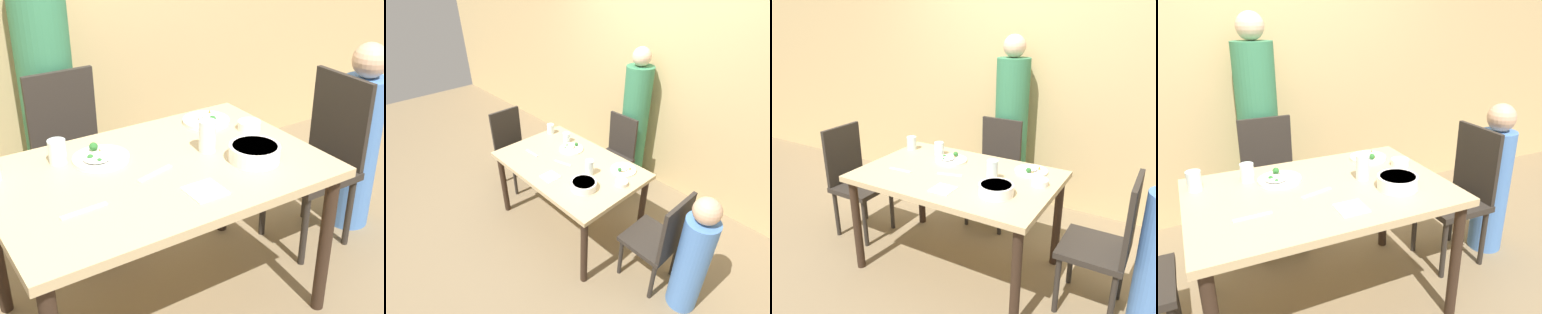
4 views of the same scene
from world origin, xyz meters
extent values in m
plane|color=#847051|center=(0.00, 0.00, 0.00)|extent=(10.00, 10.00, 0.00)
cube|color=tan|center=(0.00, 1.36, 1.35)|extent=(10.00, 0.06, 2.70)
cube|color=tan|center=(0.00, 0.00, 0.74)|extent=(1.37, 0.90, 0.04)
cylinder|color=#332319|center=(-0.63, -0.39, 0.36)|extent=(0.06, 0.06, 0.72)
cylinder|color=#332319|center=(0.63, -0.39, 0.36)|extent=(0.06, 0.06, 0.72)
cylinder|color=#332319|center=(-0.63, 0.39, 0.36)|extent=(0.06, 0.06, 0.72)
cylinder|color=#332319|center=(0.63, 0.39, 0.36)|extent=(0.06, 0.06, 0.72)
cube|color=#2D2823|center=(-0.08, 0.72, 0.43)|extent=(0.40, 0.40, 0.04)
cube|color=#2D2823|center=(-0.08, 0.91, 0.70)|extent=(0.38, 0.03, 0.49)
cylinder|color=#2D2823|center=(-0.25, 0.56, 0.21)|extent=(0.04, 0.04, 0.41)
cylinder|color=#2D2823|center=(0.08, 0.56, 0.21)|extent=(0.04, 0.04, 0.41)
cylinder|color=#2D2823|center=(-0.25, 0.89, 0.21)|extent=(0.04, 0.04, 0.41)
cylinder|color=#2D2823|center=(0.08, 0.89, 0.21)|extent=(0.04, 0.04, 0.41)
cube|color=#2D2823|center=(0.96, 0.06, 0.43)|extent=(0.40, 0.40, 0.04)
cube|color=#2D2823|center=(1.14, 0.06, 0.70)|extent=(0.03, 0.38, 0.49)
cylinder|color=#2D2823|center=(0.79, 0.22, 0.21)|extent=(0.04, 0.04, 0.41)
cylinder|color=#2D2823|center=(0.79, -0.11, 0.21)|extent=(0.04, 0.04, 0.41)
cylinder|color=#2D2823|center=(1.12, 0.22, 0.21)|extent=(0.04, 0.04, 0.41)
cylinder|color=#2D2823|center=(1.12, -0.11, 0.21)|extent=(0.04, 0.04, 0.41)
cube|color=#2D2823|center=(-0.96, 0.00, 0.43)|extent=(0.40, 0.40, 0.04)
cube|color=#2D2823|center=(-1.14, 0.00, 0.70)|extent=(0.03, 0.38, 0.49)
cylinder|color=#2D2823|center=(-0.79, -0.16, 0.21)|extent=(0.04, 0.04, 0.41)
cylinder|color=#2D2823|center=(-0.79, 0.17, 0.21)|extent=(0.04, 0.04, 0.41)
cylinder|color=#2D2823|center=(-1.12, -0.16, 0.21)|extent=(0.04, 0.04, 0.41)
cylinder|color=#2D2823|center=(-1.12, 0.17, 0.21)|extent=(0.04, 0.04, 0.41)
cylinder|color=#387F56|center=(-0.08, 1.12, 0.73)|extent=(0.31, 0.31, 1.46)
sphere|color=beige|center=(-0.08, 1.12, 1.56)|extent=(0.20, 0.20, 0.20)
cylinder|color=#5184D1|center=(1.32, 0.06, 0.45)|extent=(0.24, 0.24, 0.89)
sphere|color=#DBAD89|center=(1.32, 0.06, 0.99)|extent=(0.19, 0.19, 0.19)
cylinder|color=white|center=(0.38, -0.16, 0.79)|extent=(0.22, 0.22, 0.07)
cylinder|color=#BC5123|center=(0.38, -0.16, 0.82)|extent=(0.19, 0.19, 0.01)
cylinder|color=white|center=(0.44, 0.29, 0.77)|extent=(0.23, 0.23, 0.02)
ellipsoid|color=white|center=(0.44, 0.28, 0.79)|extent=(0.09, 0.09, 0.03)
cone|color=orange|center=(0.46, 0.25, 0.78)|extent=(0.02, 0.02, 0.02)
sphere|color=#2D702D|center=(0.44, 0.23, 0.79)|extent=(0.04, 0.04, 0.04)
cone|color=orange|center=(0.40, 0.27, 0.79)|extent=(0.02, 0.02, 0.03)
cone|color=orange|center=(0.48, 0.33, 0.79)|extent=(0.02, 0.02, 0.03)
cylinder|color=white|center=(-0.17, 0.19, 0.77)|extent=(0.24, 0.24, 0.02)
ellipsoid|color=white|center=(-0.20, 0.17, 0.79)|extent=(0.12, 0.12, 0.02)
sphere|color=#2D702D|center=(-0.20, 0.13, 0.79)|extent=(0.02, 0.02, 0.02)
cone|color=orange|center=(-0.16, 0.22, 0.79)|extent=(0.01, 0.01, 0.02)
sphere|color=#2D702D|center=(-0.17, 0.26, 0.79)|extent=(0.04, 0.04, 0.04)
sphere|color=#2D702D|center=(-0.22, 0.17, 0.79)|extent=(0.03, 0.03, 0.03)
cylinder|color=white|center=(0.56, 0.11, 0.78)|extent=(0.11, 0.11, 0.04)
cylinder|color=white|center=(0.56, 0.11, 0.79)|extent=(0.10, 0.10, 0.01)
cylinder|color=silver|center=(-0.33, 0.26, 0.81)|extent=(0.08, 0.08, 0.10)
cylinder|color=silver|center=(-0.61, 0.26, 0.81)|extent=(0.08, 0.08, 0.11)
cylinder|color=silver|center=(0.26, 0.02, 0.83)|extent=(0.08, 0.08, 0.14)
cube|color=white|center=(0.05, -0.27, 0.76)|extent=(0.14, 0.14, 0.01)
cube|color=silver|center=(-0.04, -0.04, 0.76)|extent=(0.18, 0.07, 0.01)
cube|color=silver|center=(-0.39, -0.15, 0.76)|extent=(0.18, 0.03, 0.01)
camera|label=1|loc=(-0.94, -1.72, 1.79)|focal=50.00mm
camera|label=2|loc=(1.81, -1.57, 2.34)|focal=28.00mm
camera|label=3|loc=(1.26, -2.07, 1.77)|focal=35.00mm
camera|label=4|loc=(-0.62, -1.70, 1.62)|focal=35.00mm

